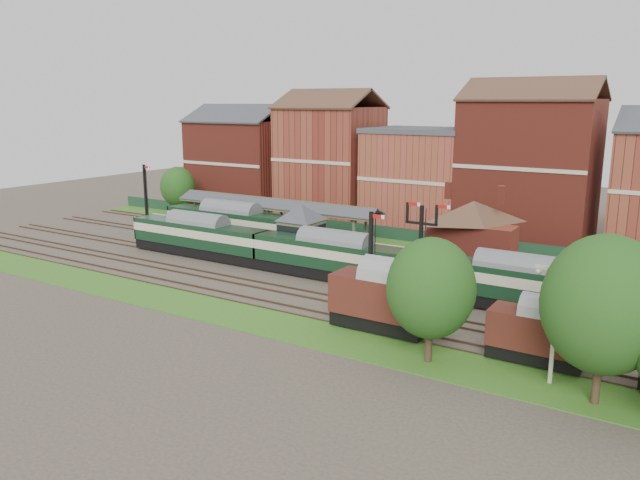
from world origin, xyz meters
The scene contains 21 objects.
ground centered at (0.00, 0.00, 0.00)m, with size 160.00×160.00×0.00m, color #473D33.
grass_back centered at (0.00, 16.00, 0.03)m, with size 90.00×4.50×0.06m, color #2D6619.
grass_front centered at (0.00, -12.00, 0.03)m, with size 90.00×5.00×0.06m, color #2D6619.
fence centered at (0.00, 18.00, 0.75)m, with size 90.00×0.12×1.50m, color #193823.
platform centered at (-5.00, 9.75, 0.50)m, with size 55.00×3.40×1.00m, color #2D2D2D.
signal_box centered at (-3.00, 3.25, 3.19)m, with size 5.40×5.40×6.00m.
brick_hut centered at (5.00, 3.25, 1.20)m, with size 3.20×2.64×2.94m.
station_building centered at (12.00, 9.75, 3.96)m, with size 8.10×8.10×5.90m.
canopy centered at (-11.00, 9.75, 4.58)m, with size 26.00×3.89×4.08m.
semaphore_bracket centered at (12.04, -2.50, 4.63)m, with size 3.60×0.25×8.18m.
semaphore_platform_end centered at (-29.98, 8.00, 4.16)m, with size 1.23×0.25×8.00m.
semaphore_siding centered at (10.02, -7.00, 4.16)m, with size 1.23×0.25×8.00m.
yard_lamp centered at (24.00, -11.50, 3.99)m, with size 2.60×0.22×7.00m.
town_backdrop centered at (-0.18, 25.00, 7.00)m, with size 69.00×10.00×16.00m.
dmu_train centered at (2.77, 0.00, 2.22)m, with size 49.13×2.59×3.77m.
platform_railcar centered at (-14.72, 6.50, 2.33)m, with size 17.25×2.72×3.97m.
goods_van_a centered at (11.88, -9.00, 2.33)m, with size 6.82×2.95×4.14m.
goods_van_b centered at (22.51, -9.00, 1.95)m, with size 5.62×2.44×3.41m.
tree_near centered at (26.58, -12.78, 5.57)m, with size 6.40×6.40×9.26m.
tree_far centered at (16.92, -12.37, 4.76)m, with size 5.40×5.40×7.88m.
tree_back centered at (-31.60, 15.30, 4.23)m, with size 4.79×4.79×7.00m.
Camera 1 is at (30.47, -46.39, 15.81)m, focal length 35.00 mm.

